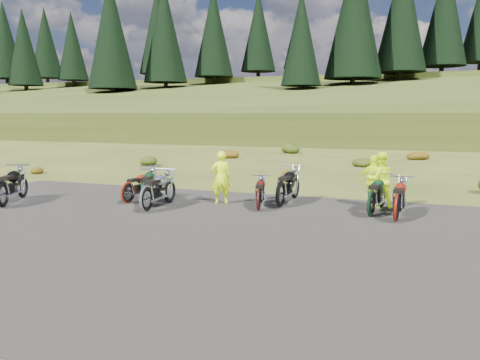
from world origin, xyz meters
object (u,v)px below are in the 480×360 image
at_px(motorcycle_0, 3,208).
at_px(person_middle, 221,178).
at_px(motorcycle_7, 371,218).
at_px(motorcycle_3, 147,213).

relative_size(motorcycle_0, person_middle, 1.38).
bearing_deg(motorcycle_7, motorcycle_0, 111.37).
xyz_separation_m(motorcycle_0, motorcycle_7, (10.77, 2.49, 0.00)).
bearing_deg(person_middle, motorcycle_7, 144.69).
height_order(motorcycle_0, motorcycle_7, motorcycle_0).
xyz_separation_m(motorcycle_7, person_middle, (-4.69, 0.39, 0.85)).
bearing_deg(person_middle, motorcycle_0, -5.23).
xyz_separation_m(motorcycle_3, person_middle, (1.54, 1.97, 0.85)).
relative_size(motorcycle_3, person_middle, 1.33).
height_order(motorcycle_0, motorcycle_3, motorcycle_0).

